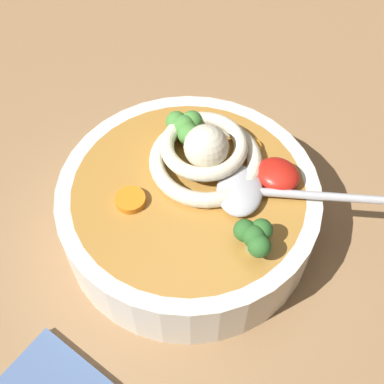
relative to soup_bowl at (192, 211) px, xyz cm
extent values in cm
cube|color=#936D47|center=(0.49, -0.84, -5.68)|extent=(105.18, 105.18, 4.35)
cylinder|color=silver|center=(0.00, 0.00, -0.11)|extent=(25.76, 25.76, 6.78)
cylinder|color=#B27A33|center=(0.00, 0.00, 0.16)|extent=(22.67, 22.67, 6.24)
torus|color=beige|center=(1.34, -3.32, 4.05)|extent=(11.23, 11.23, 1.55)
torus|color=beige|center=(2.06, -3.81, 5.29)|extent=(12.03, 12.03, 1.39)
sphere|color=beige|center=(1.34, -3.32, 6.06)|extent=(4.36, 4.36, 4.36)
ellipsoid|color=#B7B7BC|center=(-3.49, -2.85, 4.08)|extent=(7.20, 7.43, 1.60)
cylinder|color=#B7B7BC|center=(-9.30, -7.59, 4.08)|extent=(12.13, 10.11, 0.80)
ellipsoid|color=red|center=(-4.98, -6.72, 4.25)|extent=(4.33, 3.89, 1.95)
cylinder|color=#7A9E60|center=(-8.14, 0.78, 3.83)|extent=(1.03, 1.03, 1.11)
sphere|color=#2D6628|center=(-8.14, 0.78, 5.40)|extent=(2.03, 2.03, 2.03)
sphere|color=#2D6628|center=(-7.12, 0.78, 5.22)|extent=(2.03, 2.03, 2.03)
sphere|color=#2D6628|center=(-9.06, 1.14, 5.31)|extent=(2.03, 2.03, 2.03)
sphere|color=#2D6628|center=(-8.14, -0.24, 5.25)|extent=(2.03, 2.03, 2.03)
cylinder|color=#7A9E60|center=(5.08, -4.11, 3.88)|extent=(1.12, 1.12, 1.20)
sphere|color=#478938|center=(5.08, -4.11, 5.58)|extent=(2.20, 2.20, 2.20)
sphere|color=#478938|center=(6.18, -4.11, 5.38)|extent=(2.20, 2.20, 2.20)
sphere|color=#478938|center=(4.08, -3.71, 5.48)|extent=(2.20, 2.20, 2.20)
sphere|color=#478938|center=(5.08, -5.21, 5.42)|extent=(2.20, 2.20, 2.20)
cylinder|color=orange|center=(3.33, 4.89, 3.64)|extent=(2.87, 2.87, 0.72)
cylinder|color=orange|center=(-0.47, -7.94, 3.58)|extent=(2.35, 2.35, 0.60)
camera|label=1|loc=(-20.00, 20.60, 42.87)|focal=47.70mm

